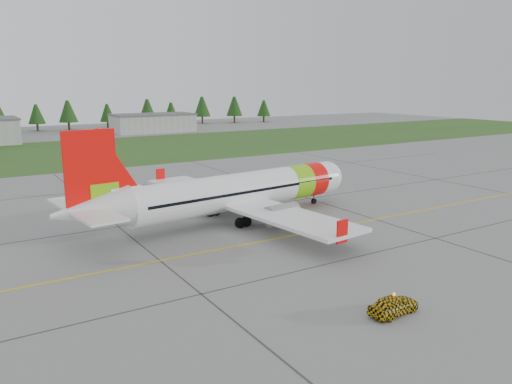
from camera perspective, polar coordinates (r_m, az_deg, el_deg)
ground at (r=44.42m, az=11.62°, el=-7.25°), size 320.00×320.00×0.00m
aircraft at (r=54.31m, az=-2.38°, el=-0.00°), size 35.51×32.93×10.77m
follow_me_car at (r=33.81m, az=15.55°, el=-10.41°), size 1.38×1.60×3.75m
grass_strip at (r=116.85m, az=-17.05°, el=4.56°), size 320.00×50.00×0.03m
taxi_guideline at (r=50.20m, az=5.36°, el=-4.73°), size 120.00×0.25×0.02m
hangar_east at (r=158.24m, az=-11.68°, el=7.68°), size 24.00×12.00×5.20m
treeline at (r=170.99m, az=-22.05°, el=8.18°), size 160.00×8.00×10.00m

